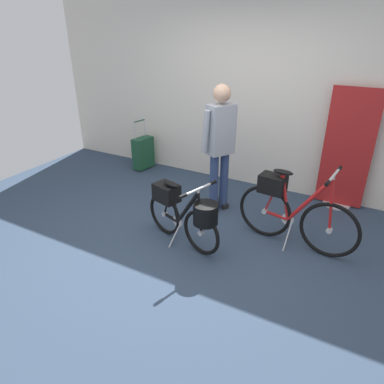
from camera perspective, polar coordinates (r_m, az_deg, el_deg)
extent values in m
plane|color=#2D3D51|center=(3.94, -2.29, -9.15)|extent=(6.85, 6.85, 0.00)
cube|color=silver|center=(5.21, 9.91, 16.89)|extent=(6.85, 0.10, 2.96)
cylinder|color=#B7B7BC|center=(5.22, 22.50, -1.79)|extent=(0.36, 0.36, 0.02)
cube|color=#A51E1E|center=(4.93, 24.04, 6.37)|extent=(0.60, 0.02, 1.56)
torus|color=black|center=(3.73, 1.50, -6.66)|extent=(0.50, 0.18, 0.51)
cylinder|color=#B7B7BC|center=(3.73, 1.50, -6.66)|extent=(0.07, 0.06, 0.06)
torus|color=black|center=(4.09, -4.49, -3.57)|extent=(0.50, 0.18, 0.51)
cylinder|color=#B7B7BC|center=(4.09, -4.49, -3.57)|extent=(0.07, 0.06, 0.06)
cylinder|color=black|center=(4.02, -3.43, -4.19)|extent=(0.23, 0.10, 0.05)
cylinder|color=black|center=(3.74, -0.75, -2.61)|extent=(0.35, 0.14, 0.49)
cylinder|color=black|center=(3.88, -2.87, -1.93)|extent=(0.13, 0.07, 0.43)
cylinder|color=black|center=(4.02, -3.43, -4.19)|extent=(0.22, 0.08, 0.04)
cylinder|color=black|center=(3.63, 1.27, -3.48)|extent=(0.08, 0.05, 0.46)
cylinder|color=black|center=(3.95, -3.97, -1.33)|extent=(0.15, 0.06, 0.41)
ellipsoid|color=black|center=(3.81, -3.43, 1.34)|extent=(0.24, 0.15, 0.05)
cylinder|color=#B7B7BC|center=(3.53, 1.04, 0.17)|extent=(0.03, 0.03, 0.04)
cylinder|color=#B7B7BC|center=(3.52, 1.04, 0.46)|extent=(0.14, 0.43, 0.03)
cylinder|color=black|center=(3.38, -1.53, -0.68)|extent=(0.06, 0.10, 0.04)
cylinder|color=black|center=(3.67, 3.40, 1.52)|extent=(0.06, 0.10, 0.04)
cylinder|color=#B7B7BC|center=(3.96, -2.34, -4.84)|extent=(0.14, 0.05, 0.14)
cylinder|color=#B7B7BC|center=(3.95, -2.86, -7.11)|extent=(0.07, 0.19, 0.24)
cylinder|color=black|center=(3.57, 2.23, -3.57)|extent=(0.32, 0.32, 0.22)
cube|color=black|center=(3.93, -4.18, -0.09)|extent=(0.32, 0.27, 0.20)
torus|color=black|center=(3.92, 21.49, -5.85)|extent=(0.63, 0.10, 0.63)
cylinder|color=#B7B7BC|center=(3.92, 21.49, -5.85)|extent=(0.06, 0.06, 0.06)
torus|color=black|center=(4.10, 11.78, -3.09)|extent=(0.63, 0.10, 0.63)
cylinder|color=#B7B7BC|center=(4.10, 11.78, -3.09)|extent=(0.06, 0.06, 0.06)
cylinder|color=red|center=(4.06, 13.54, -3.70)|extent=(0.28, 0.06, 0.05)
cylinder|color=red|center=(3.84, 18.54, -1.33)|extent=(0.43, 0.09, 0.61)
cylinder|color=red|center=(3.92, 14.98, -0.80)|extent=(0.15, 0.05, 0.53)
cylinder|color=red|center=(4.06, 13.54, -3.70)|extent=(0.28, 0.05, 0.04)
cylinder|color=red|center=(3.80, 21.75, -2.08)|extent=(0.09, 0.04, 0.57)
cylinder|color=red|center=(3.96, 13.15, -0.20)|extent=(0.18, 0.04, 0.51)
ellipsoid|color=black|center=(3.82, 14.65, 3.16)|extent=(0.23, 0.11, 0.05)
cylinder|color=#B7B7BC|center=(3.68, 22.09, 2.21)|extent=(0.03, 0.03, 0.04)
cylinder|color=#B7B7BC|center=(3.67, 22.14, 2.50)|extent=(0.07, 0.44, 0.03)
cylinder|color=black|center=(3.47, 21.24, 1.34)|extent=(0.05, 0.09, 0.04)
cylinder|color=black|center=(3.87, 22.94, 3.54)|extent=(0.05, 0.09, 0.04)
cylinder|color=#B7B7BC|center=(4.02, 15.33, -4.32)|extent=(0.14, 0.03, 0.14)
cylinder|color=#B7B7BC|center=(4.02, 15.29, -7.00)|extent=(0.04, 0.19, 0.29)
cube|color=black|center=(3.92, 13.02, 1.33)|extent=(0.30, 0.23, 0.20)
cylinder|color=navy|center=(4.60, 5.22, 1.85)|extent=(0.11, 0.11, 0.79)
cube|color=black|center=(4.79, 4.70, -1.88)|extent=(0.25, 0.20, 0.07)
cylinder|color=navy|center=(4.52, 3.58, 1.42)|extent=(0.11, 0.11, 0.79)
cube|color=black|center=(4.71, 3.12, -2.35)|extent=(0.25, 0.20, 0.07)
cube|color=#999EA8|center=(4.32, 4.73, 10.12)|extent=(0.33, 0.38, 0.61)
cylinder|color=#999EA8|center=(4.45, 6.84, 10.52)|extent=(0.11, 0.13, 0.51)
cylinder|color=#999EA8|center=(4.22, 2.25, 9.80)|extent=(0.11, 0.08, 0.51)
sphere|color=tan|center=(4.22, 4.94, 15.76)|extent=(0.21, 0.21, 0.21)
cube|color=#19472D|center=(6.00, -7.97, 6.35)|extent=(0.23, 0.38, 0.52)
cylinder|color=#B7B7BC|center=(5.84, -9.34, 9.82)|extent=(0.02, 0.02, 0.28)
cylinder|color=#B7B7BC|center=(5.99, -7.72, 10.34)|extent=(0.02, 0.02, 0.28)
cylinder|color=#19472D|center=(5.88, -8.61, 11.40)|extent=(0.06, 0.23, 0.02)
cylinder|color=black|center=(5.98, -8.31, 3.57)|extent=(0.04, 0.03, 0.04)
cylinder|color=black|center=(6.14, -6.63, 4.28)|extent=(0.04, 0.03, 0.04)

